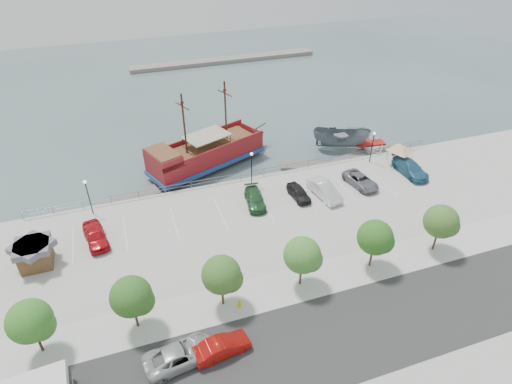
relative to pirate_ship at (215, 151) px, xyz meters
name	(u,v)px	position (x,y,z in m)	size (l,w,h in m)	color
ground	(271,223)	(2.52, -14.24, -1.88)	(160.00, 160.00, 0.00)	#435153
street	(343,335)	(2.52, -30.24, -0.87)	(100.00, 8.00, 0.04)	#2F2F2F
sidewalk	(310,281)	(2.52, -24.24, -0.87)	(100.00, 4.00, 0.05)	beige
seawall_railing	(248,175)	(2.52, -6.44, -0.35)	(50.00, 0.06, 1.00)	slate
far_shore	(225,60)	(12.52, 40.76, -1.48)	(40.00, 3.00, 0.80)	gray
pirate_ship	(215,151)	(0.00, 0.00, 0.00)	(18.04, 10.89, 11.24)	maroon
patrol_boat	(341,140)	(17.41, -1.94, -0.38)	(2.93, 7.78, 3.01)	slate
speedboat	(370,146)	(21.20, -3.43, -1.22)	(4.59, 6.43, 1.33)	white
dock_west	(128,199)	(-11.70, -5.04, -1.67)	(7.34, 2.10, 0.42)	slate
dock_mid	(310,166)	(11.43, -5.04, -1.67)	(7.58, 2.17, 0.43)	#686258
dock_east	(348,159)	(17.06, -5.04, -1.70)	(6.37, 1.82, 0.36)	slate
shed	(35,254)	(-20.48, -14.18, 0.45)	(3.04, 3.04, 2.50)	brown
canopy_tent	(402,145)	(21.70, -9.34, 1.89)	(4.96, 4.96, 3.19)	slate
street_van	(180,355)	(-9.81, -28.47, -0.14)	(2.45, 5.32, 1.48)	#ABADAE
street_sedan	(222,347)	(-6.77, -28.77, -0.17)	(1.50, 4.30, 1.42)	#B0110C
fire_hydrant	(239,303)	(-4.29, -25.04, -0.44)	(0.28, 0.28, 0.82)	#DDC000
lamp_post_left	(87,191)	(-15.48, -7.74, 2.06)	(0.36, 0.36, 4.28)	black
lamp_post_mid	(252,163)	(2.52, -7.74, 2.06)	(0.36, 0.36, 4.28)	black
lamp_post_right	(373,142)	(18.52, -7.74, 2.06)	(0.36, 0.36, 4.28)	black
tree_a	(32,322)	(-19.33, -24.31, 2.42)	(3.30, 3.20, 5.00)	#473321
tree_b	(133,298)	(-12.33, -24.31, 2.42)	(3.30, 3.20, 5.00)	#473321
tree_c	(223,276)	(-5.33, -24.31, 2.42)	(3.30, 3.20, 5.00)	#473321
tree_d	(304,256)	(1.67, -24.31, 2.42)	(3.30, 3.20, 5.00)	#473321
tree_e	(377,238)	(8.67, -24.31, 2.42)	(3.30, 3.20, 5.00)	#473321
tree_f	(443,222)	(15.67, -24.31, 2.42)	(3.30, 3.20, 5.00)	#473321
parked_car_a	(95,235)	(-15.25, -12.63, -0.07)	(1.92, 4.77, 1.62)	red
parked_car_d	(255,199)	(1.58, -11.68, -0.20)	(1.90, 4.67, 1.36)	#27562F
parked_car_e	(299,193)	(6.67, -12.08, -0.21)	(1.58, 3.93, 1.34)	black
parked_car_f	(324,190)	(9.54, -12.74, -0.05)	(1.75, 5.03, 1.66)	white
parked_car_g	(361,180)	(14.58, -12.12, -0.21)	(2.23, 4.83, 1.34)	slate
parked_car_h	(410,168)	(21.63, -11.81, -0.08)	(2.24, 5.51, 1.60)	#2B6280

